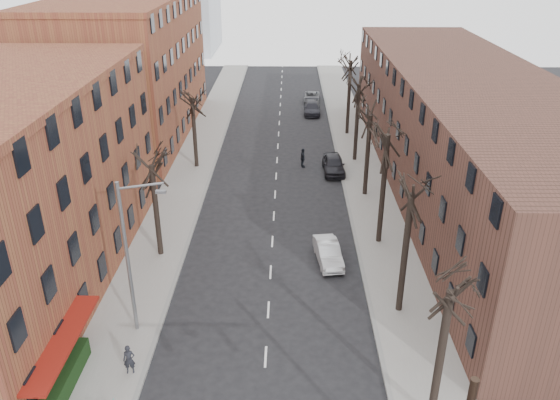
{
  "coord_description": "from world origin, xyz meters",
  "views": [
    {
      "loc": [
        1.11,
        -14.03,
        19.6
      ],
      "look_at": [
        0.57,
        18.56,
        4.0
      ],
      "focal_mm": 35.0,
      "sensor_mm": 36.0,
      "label": 1
    }
  ],
  "objects_px": {
    "parked_car_near": "(334,164)",
    "pedestrian_a": "(129,360)",
    "parked_car_mid": "(312,108)",
    "silver_sedan": "(328,252)"
  },
  "relations": [
    {
      "from": "parked_car_mid",
      "to": "pedestrian_a",
      "type": "xyz_separation_m",
      "value": [
        -10.68,
        -45.26,
        0.24
      ]
    },
    {
      "from": "parked_car_mid",
      "to": "pedestrian_a",
      "type": "distance_m",
      "value": 46.5
    },
    {
      "from": "parked_car_near",
      "to": "parked_car_mid",
      "type": "distance_m",
      "value": 18.92
    },
    {
      "from": "parked_car_near",
      "to": "pedestrian_a",
      "type": "height_order",
      "value": "pedestrian_a"
    },
    {
      "from": "silver_sedan",
      "to": "pedestrian_a",
      "type": "xyz_separation_m",
      "value": [
        -10.47,
        -10.78,
        0.26
      ]
    },
    {
      "from": "silver_sedan",
      "to": "parked_car_mid",
      "type": "relative_size",
      "value": 0.85
    },
    {
      "from": "pedestrian_a",
      "to": "parked_car_mid",
      "type": "bearing_deg",
      "value": 68.19
    },
    {
      "from": "parked_car_near",
      "to": "pedestrian_a",
      "type": "distance_m",
      "value": 28.96
    },
    {
      "from": "silver_sedan",
      "to": "pedestrian_a",
      "type": "relative_size",
      "value": 2.6
    },
    {
      "from": "silver_sedan",
      "to": "parked_car_mid",
      "type": "xyz_separation_m",
      "value": [
        0.2,
        34.48,
        0.02
      ]
    }
  ]
}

